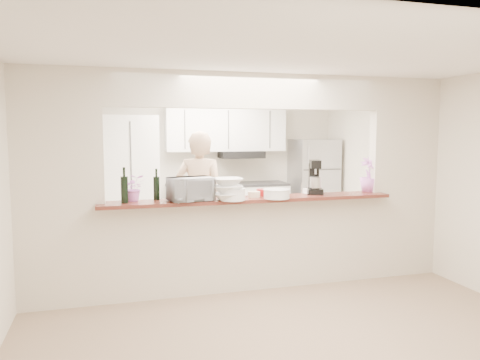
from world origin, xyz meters
name	(u,v)px	position (x,y,z in m)	size (l,w,h in m)	color
floor	(249,288)	(0.00, 0.00, 0.00)	(6.00, 6.00, 0.00)	tan
tile_overlay	(218,255)	(0.00, 1.55, 0.01)	(5.00, 2.90, 0.01)	beige
partition	(249,163)	(0.00, 0.00, 1.48)	(5.00, 0.15, 2.50)	beige
bar_counter	(249,241)	(0.00, 0.00, 0.58)	(3.40, 0.38, 1.09)	beige
kitchen_cabinets	(191,183)	(-0.19, 2.72, 0.97)	(3.15, 0.62, 2.25)	white
refrigerator	(313,186)	(2.05, 2.65, 0.85)	(0.75, 0.70, 1.70)	#A2A2A6
flower_left	(133,188)	(-1.30, 0.05, 1.24)	(0.26, 0.23, 0.29)	#D06EC4
wine_bottle_a	(157,188)	(-1.05, 0.07, 1.23)	(0.07, 0.07, 0.35)	black
wine_bottle_b	(124,189)	(-1.40, -0.07, 1.24)	(0.08, 0.08, 0.38)	black
toaster_oven	(191,189)	(-0.70, -0.10, 1.22)	(0.47, 0.32, 0.26)	#A9A9AE
serving_bowls	(228,189)	(-0.30, -0.17, 1.21)	(0.33, 0.33, 0.24)	white
plate_stack_a	(233,194)	(-0.25, -0.19, 1.16)	(0.29, 0.29, 0.13)	white
plate_stack_b	(277,194)	(0.27, -0.19, 1.14)	(0.30, 0.30, 0.11)	white
red_bowl	(263,192)	(0.20, 0.08, 1.13)	(0.16, 0.16, 0.08)	maroon
tan_bowl	(254,194)	(0.05, -0.03, 1.12)	(0.14, 0.14, 0.07)	#C5AE8B
utensil_caddy	(311,187)	(0.80, 0.05, 1.17)	(0.24, 0.17, 0.20)	silver
stand_mixer	(315,179)	(0.85, 0.06, 1.27)	(0.25, 0.31, 0.41)	black
flower_right	(370,174)	(1.60, 0.05, 1.31)	(0.24, 0.24, 0.43)	#C871D2
person	(200,200)	(-0.38, 1.02, 0.92)	(0.67, 0.44, 1.84)	tan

